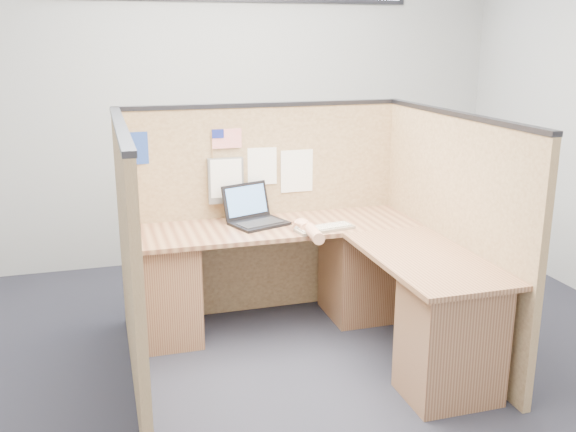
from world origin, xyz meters
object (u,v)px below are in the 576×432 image
object	(u,v)px
laptop	(257,213)
keyboard	(325,228)
l_desk	(319,289)
mouse	(301,227)

from	to	relation	value
laptop	keyboard	world-z (taller)	laptop
l_desk	mouse	size ratio (longest dim) A/B	16.96
l_desk	keyboard	distance (m)	0.41
mouse	l_desk	bearing A→B (deg)	-78.48
keyboard	mouse	bearing A→B (deg)	151.52
l_desk	mouse	bearing A→B (deg)	101.52
keyboard	mouse	world-z (taller)	mouse
l_desk	laptop	world-z (taller)	laptop
l_desk	laptop	xyz separation A→B (m)	(-0.29, 0.50, 0.40)
l_desk	keyboard	bearing A→B (deg)	62.21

